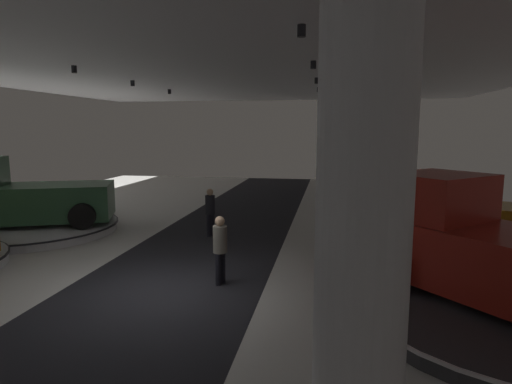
% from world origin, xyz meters
% --- Properties ---
extents(ground, '(24.00, 44.00, 0.06)m').
position_xyz_m(ground, '(0.00, 0.00, -0.02)').
color(ground, silver).
extents(ceiling_with_spotlights, '(24.00, 44.00, 0.39)m').
position_xyz_m(ceiling_with_spotlights, '(-0.00, 0.00, 5.55)').
color(ceiling_with_spotlights, silver).
extents(column_right, '(1.17, 1.17, 5.50)m').
position_xyz_m(column_right, '(4.01, -3.14, 2.75)').
color(column_right, silver).
rests_on(column_right, ground).
extents(display_platform_mid_right, '(5.39, 5.39, 0.22)m').
position_xyz_m(display_platform_mid_right, '(7.36, 5.81, 0.13)').
color(display_platform_mid_right, silver).
rests_on(display_platform_mid_right, ground).
extents(display_car_mid_right, '(4.56, 3.54, 1.71)m').
position_xyz_m(display_car_mid_right, '(7.39, 5.80, 0.99)').
color(display_car_mid_right, '#B77519').
rests_on(display_car_mid_right, display_platform_mid_right).
extents(display_platform_deep_right, '(5.38, 5.38, 0.32)m').
position_xyz_m(display_platform_deep_right, '(5.74, 15.59, 0.18)').
color(display_platform_deep_right, silver).
rests_on(display_platform_deep_right, ground).
extents(display_car_deep_right, '(4.15, 4.32, 1.71)m').
position_xyz_m(display_car_deep_right, '(5.76, 15.62, 1.08)').
color(display_car_deep_right, navy).
rests_on(display_car_deep_right, display_platform_deep_right).
extents(display_platform_mid_left, '(5.68, 5.68, 0.29)m').
position_xyz_m(display_platform_mid_left, '(-6.48, 4.49, 0.16)').
color(display_platform_mid_left, '#B7B7BC').
rests_on(display_platform_mid_left, ground).
extents(pickup_truck_mid_left, '(5.70, 4.14, 2.30)m').
position_xyz_m(pickup_truck_mid_left, '(-6.78, 4.37, 1.23)').
color(pickup_truck_mid_left, '#2D5638').
rests_on(pickup_truck_mid_left, display_platform_mid_left).
extents(display_platform_near_right, '(5.76, 5.76, 0.31)m').
position_xyz_m(display_platform_near_right, '(6.96, -0.23, 0.17)').
color(display_platform_near_right, '#333338').
rests_on(display_platform_near_right, ground).
extents(pickup_truck_near_right, '(5.10, 5.35, 2.30)m').
position_xyz_m(pickup_truck_near_right, '(6.75, 0.01, 1.24)').
color(pickup_truck_near_right, maroon).
rests_on(pickup_truck_near_right, display_platform_near_right).
extents(visitor_walking_near, '(0.32, 0.32, 1.59)m').
position_xyz_m(visitor_walking_near, '(1.17, 0.75, 0.91)').
color(visitor_walking_near, black).
rests_on(visitor_walking_near, ground).
extents(visitor_walking_far, '(0.32, 0.32, 1.59)m').
position_xyz_m(visitor_walking_far, '(-0.28, 5.03, 0.91)').
color(visitor_walking_far, black).
rests_on(visitor_walking_far, ground).
extents(stanchion_a, '(0.28, 0.28, 1.01)m').
position_xyz_m(stanchion_a, '(3.40, 5.70, 0.37)').
color(stanchion_a, '#333338').
rests_on(stanchion_a, ground).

